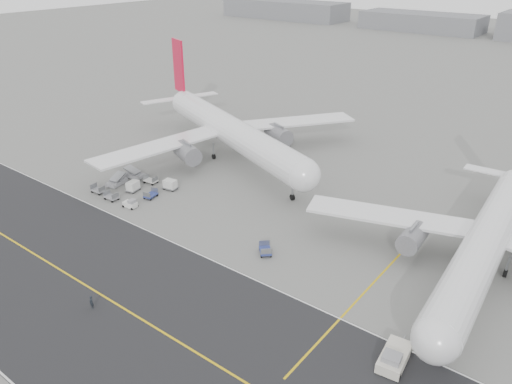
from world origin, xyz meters
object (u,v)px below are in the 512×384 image
Objects in this scene: airliner_a at (229,130)px; airliner_b at (488,238)px; pushback_tug at (394,357)px; ground_crew_a at (91,302)px.

airliner_b is (59.51, -12.23, -0.92)m from airliner_a.
airliner_a reaches higher than airliner_b.
pushback_tug is 3.99× the size of ground_crew_a.
pushback_tug is 39.09m from ground_crew_a.
airliner_b is at bearing 77.65° from pushback_tug.
airliner_a reaches higher than ground_crew_a.
ground_crew_a is at bearing -163.60° from pushback_tug.
airliner_a is 8.16× the size of pushback_tug.
airliner_a is at bearing 139.96° from pushback_tug.
ground_crew_a is at bearing -136.24° from airliner_a.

